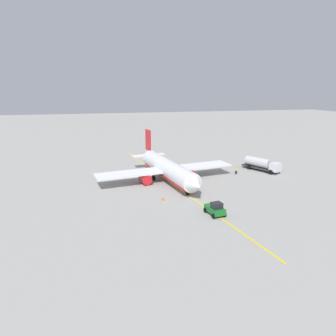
{
  "coord_description": "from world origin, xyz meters",
  "views": [
    {
      "loc": [
        61.0,
        -15.56,
        19.51
      ],
      "look_at": [
        0.0,
        0.0,
        3.0
      ],
      "focal_mm": 32.16,
      "sensor_mm": 36.0,
      "label": 1
    }
  ],
  "objects_px": {
    "fuel_tanker": "(261,164)",
    "pushback_tug": "(215,209)",
    "airplane": "(167,169)",
    "refueling_worker": "(236,171)",
    "safety_cone_nose": "(163,199)"
  },
  "relations": [
    {
      "from": "fuel_tanker",
      "to": "pushback_tug",
      "type": "height_order",
      "value": "fuel_tanker"
    },
    {
      "from": "airplane",
      "to": "pushback_tug",
      "type": "distance_m",
      "value": 20.22
    },
    {
      "from": "airplane",
      "to": "safety_cone_nose",
      "type": "bearing_deg",
      "value": -17.72
    },
    {
      "from": "pushback_tug",
      "to": "safety_cone_nose",
      "type": "relative_size",
      "value": 6.0
    },
    {
      "from": "airplane",
      "to": "pushback_tug",
      "type": "xyz_separation_m",
      "value": [
        19.94,
        2.91,
        -1.69
      ]
    },
    {
      "from": "pushback_tug",
      "to": "fuel_tanker",
      "type": "bearing_deg",
      "value": 135.9
    },
    {
      "from": "refueling_worker",
      "to": "safety_cone_nose",
      "type": "distance_m",
      "value": 24.47
    },
    {
      "from": "airplane",
      "to": "safety_cone_nose",
      "type": "xyz_separation_m",
      "value": [
        11.55,
        -3.69,
        -2.38
      ]
    },
    {
      "from": "safety_cone_nose",
      "to": "pushback_tug",
      "type": "bearing_deg",
      "value": 38.22
    },
    {
      "from": "pushback_tug",
      "to": "refueling_worker",
      "type": "relative_size",
      "value": 2.24
    },
    {
      "from": "pushback_tug",
      "to": "safety_cone_nose",
      "type": "bearing_deg",
      "value": -141.78
    },
    {
      "from": "safety_cone_nose",
      "to": "airplane",
      "type": "bearing_deg",
      "value": 162.28
    },
    {
      "from": "refueling_worker",
      "to": "airplane",
      "type": "bearing_deg",
      "value": -86.09
    },
    {
      "from": "fuel_tanker",
      "to": "refueling_worker",
      "type": "distance_m",
      "value": 7.55
    },
    {
      "from": "pushback_tug",
      "to": "safety_cone_nose",
      "type": "xyz_separation_m",
      "value": [
        -8.39,
        -6.6,
        -0.69
      ]
    }
  ]
}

